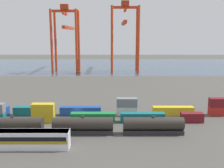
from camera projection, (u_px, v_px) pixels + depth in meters
ground_plane at (89, 90)px, 117.67m from camera, size 420.00×420.00×0.00m
harbour_water at (99, 65)px, 210.80m from camera, size 400.00×110.00×0.01m
freight_tank_row at (83, 125)px, 64.96m from camera, size 48.45×3.01×4.47m
shipping_container_3 at (44, 117)px, 74.01m from camera, size 6.04×2.44×2.60m
shipping_container_4 at (43, 108)px, 73.55m from camera, size 6.04×2.44×2.60m
shipping_container_5 at (93, 117)px, 74.00m from camera, size 12.10×2.44×2.60m
shipping_container_6 at (143, 117)px, 73.99m from camera, size 12.10×2.44×2.60m
shipping_container_7 at (192, 117)px, 73.97m from camera, size 6.04×2.44×2.60m
shipping_container_9 at (35, 111)px, 80.29m from camera, size 12.10×2.44×2.60m
shipping_container_10 at (81, 111)px, 80.28m from camera, size 12.10×2.44×2.60m
shipping_container_11 at (127, 111)px, 80.26m from camera, size 6.04×2.44×2.60m
shipping_container_12 at (127, 102)px, 79.80m from camera, size 6.04×2.44×2.60m
shipping_container_13 at (173, 111)px, 80.25m from camera, size 12.10×2.44×2.60m
shipping_container_14 at (219, 111)px, 80.24m from camera, size 6.04×2.44×2.60m
shipping_container_15 at (220, 102)px, 79.77m from camera, size 6.04×2.44×2.60m
gantry_crane_west at (67, 32)px, 172.85m from camera, size 16.84×41.72×42.22m
gantry_crane_central at (125, 29)px, 172.39m from camera, size 17.85×41.21×44.36m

